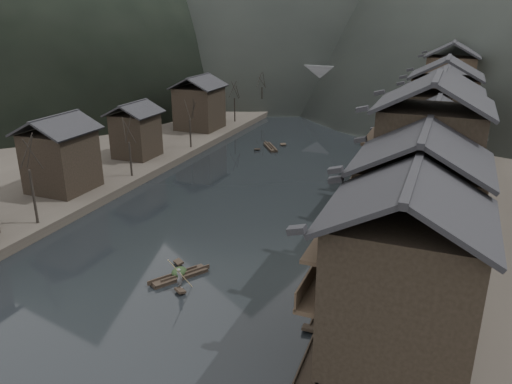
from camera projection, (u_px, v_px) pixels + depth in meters
The scene contains 12 objects.
water at pixel (181, 272), 39.92m from camera, with size 300.00×300.00×0.00m, color black.
left_bank at pixel (121, 126), 86.75m from camera, with size 40.00×200.00×1.20m, color #2D2823.
stilt_houses at pixel (437, 130), 47.86m from camera, with size 9.00×67.60×15.83m.
left_houses at pixel (117, 128), 62.62m from camera, with size 8.10×53.20×8.73m.
bare_trees at pixel (151, 124), 63.44m from camera, with size 3.73×73.71×7.46m.
moored_sampans at pixel (382, 193), 56.49m from camera, with size 2.82×66.37×0.47m.
midriver_boats at pixel (358, 126), 87.93m from camera, with size 17.36×41.85×0.45m.
stone_bridge at pixel (359, 85), 100.78m from camera, with size 40.00×6.00×9.00m.
hero_sampan at pixel (179, 276), 39.02m from camera, with size 3.39×4.75×0.44m.
cargo_heap at pixel (179, 268), 39.04m from camera, with size 1.11×1.46×0.67m, color black.
boatman at pixel (179, 275), 37.03m from camera, with size 0.59×0.39×1.62m, color #57585A.
bamboo_pole at pixel (180, 246), 36.11m from camera, with size 0.06×0.06×3.85m, color #8C7A51.
Camera 1 is at (18.67, -30.42, 19.92)m, focal length 35.00 mm.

